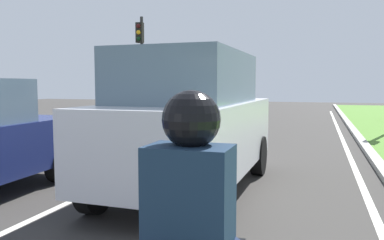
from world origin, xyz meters
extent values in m
plane|color=#383533|center=(0.00, 14.00, 0.00)|extent=(60.00, 60.00, 0.00)
cube|color=silver|center=(-0.70, 14.00, 0.00)|extent=(0.12, 32.00, 0.01)
cube|color=silver|center=(3.60, 14.00, 0.00)|extent=(0.12, 32.00, 0.01)
cube|color=#9E9B93|center=(4.10, 14.00, 0.06)|extent=(0.24, 48.00, 0.12)
cube|color=silver|center=(0.84, 8.67, 0.93)|extent=(1.97, 4.53, 1.10)
cube|color=slate|center=(0.84, 8.52, 1.88)|extent=(1.74, 2.73, 0.80)
cylinder|color=black|center=(-0.01, 10.21, 0.38)|extent=(0.23, 0.76, 0.76)
cylinder|color=black|center=(1.74, 10.18, 0.38)|extent=(0.23, 0.76, 0.76)
cylinder|color=black|center=(-0.06, 7.15, 0.38)|extent=(0.23, 0.76, 0.76)
cylinder|color=black|center=(1.69, 7.12, 0.38)|extent=(0.23, 0.76, 0.76)
cylinder|color=black|center=(-1.60, 8.47, 0.32)|extent=(0.24, 0.65, 0.64)
cube|color=#192D47|center=(2.27, 4.30, 1.18)|extent=(0.40, 0.26, 0.60)
sphere|color=black|center=(2.27, 4.33, 1.60)|extent=(0.28, 0.28, 0.28)
cylinder|color=#2D2D2D|center=(-4.93, 19.01, 2.42)|extent=(0.14, 0.14, 4.85)
cube|color=black|center=(-4.93, 18.81, 4.11)|extent=(0.32, 0.24, 0.90)
sphere|color=#3F0F0F|center=(-4.93, 18.68, 4.39)|extent=(0.20, 0.20, 0.20)
sphere|color=#F2AD19|center=(-4.93, 18.68, 4.11)|extent=(0.20, 0.20, 0.20)
sphere|color=black|center=(-4.93, 18.68, 3.83)|extent=(0.20, 0.20, 0.20)
camera|label=1|loc=(2.84, 2.60, 1.76)|focal=36.44mm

